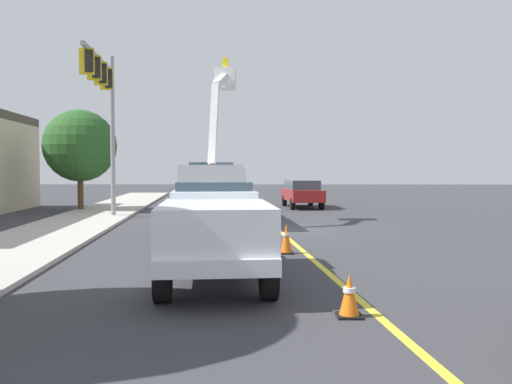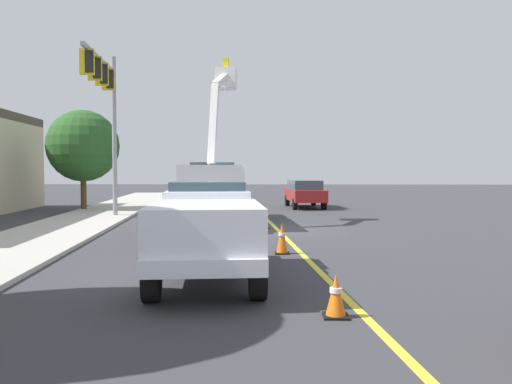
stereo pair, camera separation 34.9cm
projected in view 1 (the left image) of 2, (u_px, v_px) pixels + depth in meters
The scene contains 12 objects.
ground at pixel (278, 229), 20.22m from camera, with size 120.00×120.00×0.00m, color #38383D.
sidewalk_far_side at pixel (59, 230), 19.45m from camera, with size 60.00×3.60×0.12m, color #B2ADA3.
lane_centre_stripe at pixel (278, 229), 20.22m from camera, with size 50.00×0.16×0.01m, color yellow.
utility_bucket_truck at pixel (212, 186), 22.67m from camera, with size 8.42×3.38×7.30m.
service_pickup_truck at pixel (215, 227), 11.00m from camera, with size 5.80×2.70×2.06m.
passing_minivan at pixel (302, 192), 31.74m from camera, with size 4.98×2.41×1.69m.
traffic_cone_leading at pixel (349, 296), 8.24m from camera, with size 0.40×0.40×0.70m.
traffic_cone_mid_front at pixel (286, 238), 14.41m from camera, with size 0.40×0.40×0.87m.
traffic_cone_mid_rear at pixel (265, 219), 20.57m from camera, with size 0.40×0.40×0.76m.
traffic_cone_trailing at pixel (252, 206), 27.26m from camera, with size 0.40×0.40×0.80m.
traffic_signal_mast at pixel (104, 96), 23.01m from camera, with size 5.93×1.00×7.81m.
street_tree_right at pixel (80, 146), 28.88m from camera, with size 4.03×4.03×5.69m.
Camera 1 is at (-20.15, 0.51, 2.36)m, focal length 36.25 mm.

